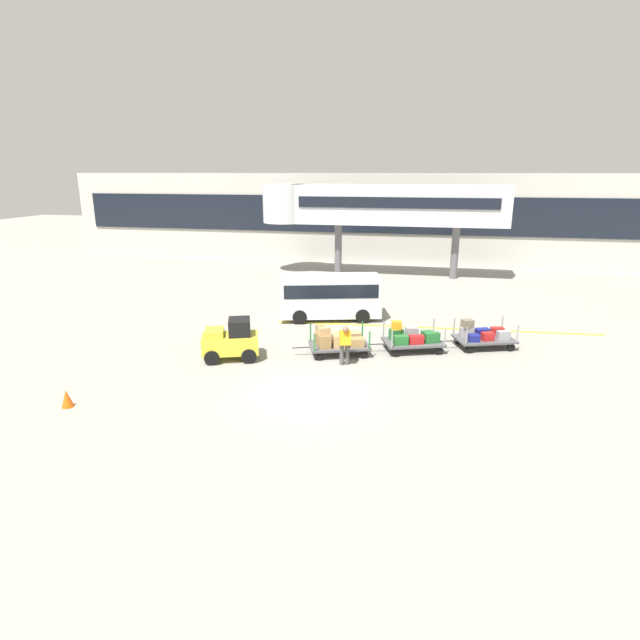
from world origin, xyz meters
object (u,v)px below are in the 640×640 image
baggage_cart_middle (412,338)px  baggage_cart_tail (483,335)px  safety_cone_near (67,398)px  baggage_tug (231,340)px  baggage_cart_lead (337,341)px  shuttle_van (330,294)px  baggage_handler (345,343)px

baggage_cart_middle → baggage_cart_tail: baggage_cart_middle is taller
baggage_cart_middle → safety_cone_near: bearing=-143.7°
baggage_tug → baggage_cart_lead: baggage_tug is taller
baggage_cart_middle → shuttle_van: 5.70m
baggage_cart_middle → baggage_handler: bearing=-137.1°
baggage_cart_lead → baggage_handler: 1.25m
baggage_cart_tail → baggage_tug: bearing=-159.9°
baggage_cart_middle → shuttle_van: shuttle_van is taller
baggage_cart_tail → baggage_handler: baggage_handler is taller
baggage_cart_middle → safety_cone_near: 12.47m
baggage_tug → baggage_handler: bearing=3.5°
baggage_cart_tail → shuttle_van: shuttle_van is taller
baggage_cart_tail → shuttle_van: bearing=157.5°
baggage_cart_tail → baggage_handler: 6.10m
baggage_tug → shuttle_van: 6.86m
baggage_handler → baggage_tug: bearing=-176.5°
safety_cone_near → baggage_cart_middle: bearing=36.3°
safety_cone_near → baggage_cart_tail: bearing=33.2°
baggage_cart_lead → baggage_cart_middle: size_ratio=1.00×
baggage_handler → safety_cone_near: 9.32m
baggage_handler → shuttle_van: 6.33m
baggage_tug → baggage_cart_middle: bearing=20.1°
shuttle_van → safety_cone_near: shuttle_van is taller
baggage_handler → safety_cone_near: baggage_handler is taller
baggage_cart_middle → baggage_handler: (-2.34, -2.17, 0.35)m
baggage_cart_lead → baggage_cart_middle: baggage_cart_lead is taller
baggage_cart_lead → baggage_cart_middle: 3.02m
baggage_tug → baggage_cart_lead: 4.09m
baggage_cart_tail → safety_cone_near: (-12.87, -8.42, -0.22)m
baggage_tug → baggage_handler: size_ratio=1.50×
baggage_tug → baggage_cart_middle: baggage_tug is taller
baggage_handler → shuttle_van: (-1.75, 6.07, 0.37)m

